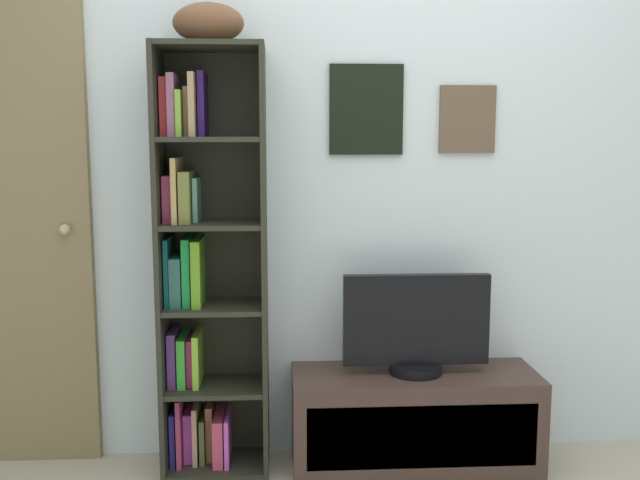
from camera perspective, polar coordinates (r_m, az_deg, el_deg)
The scene contains 5 objects.
back_wall at distance 3.06m, azimuth 2.75°, elevation 4.73°, with size 4.80×0.08×2.38m.
bookshelf at distance 2.96m, azimuth -9.37°, elevation -2.61°, with size 0.43×0.29×1.74m.
football at distance 2.91m, azimuth -8.94°, elevation 16.82°, with size 0.28×0.16×0.16m, color brown.
tv_stand at distance 3.10m, azimuth 7.58°, elevation -14.08°, with size 1.02×0.37×0.41m.
television at distance 2.97m, azimuth 7.72°, elevation -6.86°, with size 0.60×0.22×0.42m.
Camera 1 is at (-0.32, -1.91, 1.37)m, focal length 39.92 mm.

